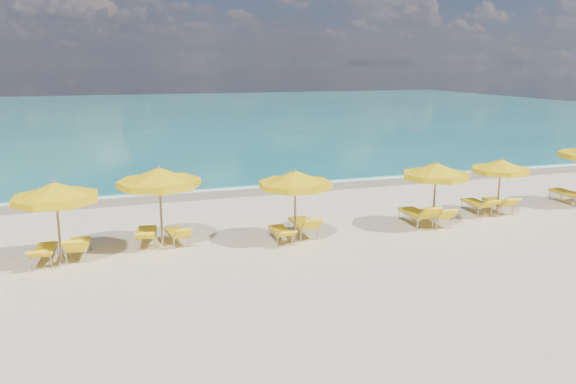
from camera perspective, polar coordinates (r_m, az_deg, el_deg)
name	(u,v)px	position (r m, az deg, el deg)	size (l,w,h in m)	color
ground_plane	(302,237)	(18.55, 1.46, -4.60)	(120.00, 120.00, 0.00)	beige
ocean	(158,114)	(65.16, -13.04, 7.72)	(120.00, 80.00, 0.30)	#136F6F
wet_sand_band	(247,190)	(25.40, -4.17, 0.20)	(120.00, 2.60, 0.01)	tan
foam_line	(243,186)	(26.16, -4.60, 0.57)	(120.00, 1.20, 0.03)	white
whitecap_near	(105,162)	(34.10, -18.05, 2.88)	(14.00, 0.36, 0.05)	white
whitecap_far	(295,138)	(43.34, 0.72, 5.55)	(18.00, 0.30, 0.05)	white
umbrella_2	(55,193)	(16.90, -22.56, -0.07)	(3.16, 3.16, 2.44)	#98734C
umbrella_3	(159,178)	(17.48, -12.96, 1.42)	(2.60, 2.60, 2.58)	#98734C
umbrella_4	(295,180)	(17.58, 0.73, 1.25)	(2.91, 2.91, 2.38)	#98734C
umbrella_5	(436,171)	(19.80, 14.80, 2.06)	(2.58, 2.58, 2.35)	#98734C
umbrella_6	(501,166)	(22.25, 20.81, 2.44)	(2.77, 2.77, 2.18)	#98734C
lounger_2_left	(45,255)	(17.68, -23.49, -5.90)	(0.72, 1.81, 0.70)	#A5A8AD
lounger_2_right	(79,250)	(17.72, -20.49, -5.55)	(0.76, 1.80, 0.85)	#A5A8AD
lounger_3_left	(147,237)	(18.35, -14.14, -4.49)	(0.82, 1.88, 0.72)	#A5A8AD
lounger_3_right	(178,237)	(18.22, -11.16, -4.53)	(0.72, 1.64, 0.74)	#A5A8AD
lounger_4_left	(281,235)	(18.10, -0.76, -4.40)	(0.60, 1.68, 0.64)	#A5A8AD
lounger_4_right	(304,228)	(18.71, 1.59, -3.69)	(0.71, 1.93, 0.87)	#A5A8AD
lounger_5_left	(416,218)	(20.40, 12.91, -2.58)	(0.73, 1.97, 0.93)	#A5A8AD
lounger_5_right	(437,218)	(20.61, 14.90, -2.59)	(0.84, 1.85, 0.83)	#A5A8AD
lounger_6_left	(477,207)	(22.63, 18.63, -1.48)	(0.76, 1.86, 0.77)	#A5A8AD
lounger_6_right	(498,206)	(23.10, 20.57, -1.34)	(0.80, 1.86, 0.78)	#A5A8AD
lounger_7_left	(569,197)	(25.67, 26.62, -0.48)	(0.69, 2.04, 0.80)	#A5A8AD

